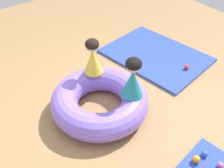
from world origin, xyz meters
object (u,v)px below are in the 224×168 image
at_px(child_in_teal, 133,78).
at_px(play_ball_orange, 196,159).
at_px(inflatable_cushion, 100,101).
at_px(play_ball_red, 187,67).
at_px(play_ball_blue, 205,154).
at_px(child_in_yellow, 93,57).
at_px(play_ball_pink, 221,165).

bearing_deg(child_in_teal, play_ball_orange, 92.65).
bearing_deg(inflatable_cushion, play_ball_orange, 15.75).
distance_m(child_in_teal, play_ball_red, 1.42).
bearing_deg(play_ball_blue, child_in_yellow, -168.60).
distance_m(child_in_yellow, play_ball_orange, 1.77).
xyz_separation_m(play_ball_blue, play_ball_pink, (0.19, 0.02, -0.00)).
relative_size(inflatable_cushion, child_in_yellow, 2.51).
height_order(child_in_teal, play_ball_pink, child_in_teal).
height_order(child_in_yellow, play_ball_orange, child_in_yellow).
relative_size(child_in_yellow, play_ball_pink, 8.03).
bearing_deg(play_ball_pink, child_in_yellow, -169.06).
bearing_deg(play_ball_red, play_ball_orange, -45.95).
xyz_separation_m(inflatable_cushion, play_ball_red, (0.12, 1.60, -0.10)).
bearing_deg(play_ball_red, play_ball_pink, -37.63).
distance_m(play_ball_orange, play_ball_pink, 0.25).
bearing_deg(play_ball_orange, inflatable_cushion, -164.25).
xyz_separation_m(play_ball_blue, play_ball_orange, (-0.01, -0.14, 0.01)).
distance_m(play_ball_blue, play_ball_orange, 0.14).
bearing_deg(play_ball_red, child_in_yellow, -109.01).
relative_size(child_in_yellow, play_ball_red, 6.73).
height_order(inflatable_cushion, child_in_teal, child_in_teal).
bearing_deg(inflatable_cushion, child_in_yellow, 156.22).
distance_m(inflatable_cushion, child_in_teal, 0.60).
relative_size(inflatable_cushion, play_ball_orange, 14.77).
xyz_separation_m(play_ball_orange, play_ball_red, (-1.19, 1.23, -0.01)).
bearing_deg(child_in_yellow, play_ball_red, -126.29).
bearing_deg(child_in_yellow, play_ball_blue, 174.13).
relative_size(play_ball_blue, play_ball_red, 0.97).
distance_m(play_ball_blue, play_ball_pink, 0.19).
xyz_separation_m(child_in_yellow, play_ball_orange, (1.68, 0.20, -0.52)).
xyz_separation_m(inflatable_cushion, play_ball_blue, (1.31, 0.51, -0.10)).
bearing_deg(play_ball_blue, play_ball_pink, 6.77).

